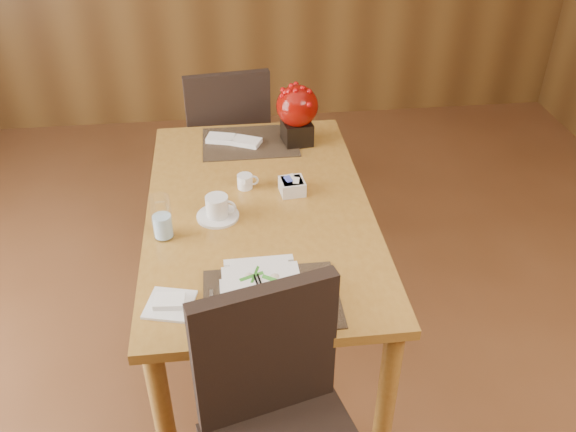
{
  "coord_description": "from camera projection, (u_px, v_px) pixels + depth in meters",
  "views": [
    {
      "loc": [
        -0.12,
        -1.44,
        2.13
      ],
      "look_at": [
        0.09,
        0.35,
        0.87
      ],
      "focal_mm": 38.0,
      "sensor_mm": 36.0,
      "label": 1
    }
  ],
  "objects": [
    {
      "name": "water_glass",
      "position": [
        162.0,
        217.0,
        2.25
      ],
      "size": [
        0.09,
        0.09,
        0.18
      ],
      "primitive_type": "cylinder",
      "rotation": [
        0.0,
        0.0,
        -0.2
      ],
      "color": "white",
      "rests_on": "dining_table"
    },
    {
      "name": "far_chair",
      "position": [
        227.0,
        140.0,
        3.36
      ],
      "size": [
        0.51,
        0.51,
        0.98
      ],
      "rotation": [
        0.0,
        0.0,
        3.27
      ],
      "color": "black",
      "rests_on": "ground"
    },
    {
      "name": "dining_table",
      "position": [
        260.0,
        226.0,
        2.52
      ],
      "size": [
        0.9,
        1.5,
        0.75
      ],
      "color": "#A3722D",
      "rests_on": "ground"
    },
    {
      "name": "creamer_jug",
      "position": [
        245.0,
        181.0,
        2.56
      ],
      "size": [
        0.08,
        0.08,
        0.06
      ],
      "primitive_type": null,
      "rotation": [
        0.0,
        0.0,
        0.01
      ],
      "color": "white",
      "rests_on": "dining_table"
    },
    {
      "name": "berry_decor",
      "position": [
        297.0,
        111.0,
        2.82
      ],
      "size": [
        0.2,
        0.2,
        0.29
      ],
      "rotation": [
        0.0,
        0.0,
        0.15
      ],
      "color": "black",
      "rests_on": "dining_table"
    },
    {
      "name": "placemat_near",
      "position": [
        272.0,
        298.0,
        2.01
      ],
      "size": [
        0.45,
        0.33,
        0.01
      ],
      "primitive_type": "cube",
      "color": "black",
      "rests_on": "dining_table"
    },
    {
      "name": "soup_setting",
      "position": [
        262.0,
        294.0,
        1.95
      ],
      "size": [
        0.27,
        0.27,
        0.11
      ],
      "rotation": [
        0.0,
        0.0,
        0.02
      ],
      "color": "white",
      "rests_on": "dining_table"
    },
    {
      "name": "sugar_caddy",
      "position": [
        292.0,
        186.0,
        2.53
      ],
      "size": [
        0.11,
        0.11,
        0.06
      ],
      "primitive_type": "cube",
      "rotation": [
        0.0,
        0.0,
        0.11
      ],
      "color": "white",
      "rests_on": "dining_table"
    },
    {
      "name": "near_chair",
      "position": [
        281.0,
        423.0,
        1.84
      ],
      "size": [
        0.57,
        0.57,
        1.0
      ],
      "rotation": [
        0.0,
        0.0,
        0.26
      ],
      "color": "black",
      "rests_on": "ground"
    },
    {
      "name": "placemat_far",
      "position": [
        250.0,
        142.0,
        2.91
      ],
      "size": [
        0.45,
        0.33,
        0.01
      ],
      "primitive_type": "cube",
      "color": "black",
      "rests_on": "dining_table"
    },
    {
      "name": "napkins_far",
      "position": [
        235.0,
        140.0,
        2.89
      ],
      "size": [
        0.28,
        0.18,
        0.02
      ],
      "primitive_type": null,
      "rotation": [
        0.0,
        0.0,
        -0.38
      ],
      "color": "white",
      "rests_on": "dining_table"
    },
    {
      "name": "coffee_cup",
      "position": [
        217.0,
        209.0,
        2.38
      ],
      "size": [
        0.17,
        0.17,
        0.09
      ],
      "rotation": [
        0.0,
        0.0,
        -0.36
      ],
      "color": "white",
      "rests_on": "dining_table"
    },
    {
      "name": "bread_plate",
      "position": [
        170.0,
        305.0,
        1.99
      ],
      "size": [
        0.18,
        0.18,
        0.01
      ],
      "primitive_type": "cube",
      "rotation": [
        0.0,
        0.0,
        -0.25
      ],
      "color": "white",
      "rests_on": "dining_table"
    }
  ]
}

